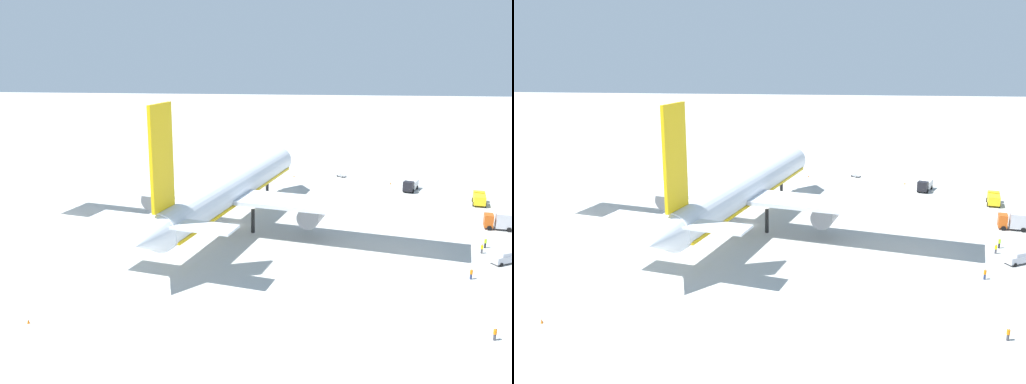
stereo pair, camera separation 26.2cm
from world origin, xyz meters
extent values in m
plane|color=#B2B2AD|center=(0.00, 0.00, 0.00)|extent=(600.00, 600.00, 0.00)
cylinder|color=silver|center=(0.00, 0.00, 7.49)|extent=(56.85, 19.64, 6.05)
cone|color=silver|center=(30.05, -7.47, 7.49)|extent=(6.13, 6.93, 5.93)
cone|color=silver|center=(-30.63, 7.61, 7.49)|extent=(7.26, 7.04, 5.75)
cube|color=#E5B20C|center=(-25.76, 6.40, 18.14)|extent=(5.94, 1.93, 15.25)
cube|color=silver|center=(-24.78, 12.39, 8.70)|extent=(6.75, 11.04, 0.36)
cube|color=silver|center=(-27.70, 0.65, 8.70)|extent=(6.75, 11.04, 0.36)
cube|color=silver|center=(2.36, 21.33, 6.58)|extent=(17.53, 37.58, 0.70)
cylinder|color=slate|center=(2.01, 15.78, 4.35)|extent=(5.68, 4.84, 3.76)
cube|color=silver|center=(-7.90, -19.95, 6.58)|extent=(17.53, 37.58, 0.70)
cylinder|color=slate|center=(-5.61, -14.88, 4.27)|extent=(6.62, 5.22, 3.93)
cylinder|color=black|center=(19.39, -4.82, 2.23)|extent=(0.70, 0.70, 4.46)
cylinder|color=black|center=(-1.56, 5.57, 2.23)|extent=(0.70, 0.70, 4.46)
cylinder|color=black|center=(-3.98, -4.19, 2.23)|extent=(0.70, 0.70, 4.46)
cube|color=#E5B20C|center=(0.00, 0.00, 5.83)|extent=(54.56, 18.80, 0.50)
cube|color=black|center=(28.73, -37.33, 1.56)|extent=(2.65, 2.82, 2.21)
cube|color=silver|center=(31.95, -38.68, 1.36)|extent=(4.56, 3.61, 1.82)
cube|color=black|center=(28.10, -37.07, 2.11)|extent=(0.80, 1.77, 0.97)
cylinder|color=black|center=(28.48, -38.44, 0.45)|extent=(0.95, 0.62, 0.90)
cylinder|color=black|center=(29.34, -36.37, 0.45)|extent=(0.95, 0.62, 0.90)
cylinder|color=black|center=(32.29, -40.04, 0.45)|extent=(0.95, 0.62, 0.90)
cylinder|color=black|center=(33.16, -37.97, 0.45)|extent=(0.95, 0.62, 0.90)
cube|color=#BF4C14|center=(3.02, -48.14, 1.62)|extent=(2.72, 2.04, 2.35)
cube|color=#B2B2B7|center=(2.48, -50.98, 1.83)|extent=(3.04, 3.72, 2.75)
cube|color=black|center=(3.12, -47.58, 2.21)|extent=(2.05, 0.46, 1.03)
cylinder|color=black|center=(1.78, -48.06, 0.45)|extent=(0.46, 0.94, 0.90)
cylinder|color=black|center=(4.20, -48.52, 0.45)|extent=(0.46, 0.94, 0.90)
cylinder|color=black|center=(1.14, -51.43, 0.45)|extent=(0.46, 0.94, 0.90)
cylinder|color=black|center=(3.56, -51.89, 0.45)|extent=(0.46, 0.94, 0.90)
cube|color=yellow|center=(22.09, -51.55, 1.43)|extent=(2.29, 2.77, 1.96)
cube|color=yellow|center=(18.92, -50.85, 1.36)|extent=(4.16, 3.18, 1.83)
cube|color=black|center=(22.71, -51.69, 1.92)|extent=(0.52, 2.02, 0.86)
cylinder|color=black|center=(22.18, -50.32, 0.45)|extent=(0.94, 0.49, 0.90)
cylinder|color=black|center=(21.65, -52.70, 0.45)|extent=(0.94, 0.49, 0.90)
cylinder|color=black|center=(18.42, -49.49, 0.45)|extent=(0.94, 0.49, 0.90)
cylinder|color=black|center=(17.90, -51.87, 0.45)|extent=(0.94, 0.49, 0.90)
cube|color=silver|center=(-14.94, -45.49, 0.87)|extent=(3.77, 4.79, 1.10)
cube|color=silver|center=(-14.83, -45.68, 1.70)|extent=(2.83, 3.30, 0.55)
cylinder|color=black|center=(-16.45, -44.65, 0.32)|extent=(0.50, 0.67, 0.64)
cylinder|color=black|center=(-14.83, -43.75, 0.32)|extent=(0.50, 0.67, 0.64)
cylinder|color=black|center=(-13.42, -46.32, 0.32)|extent=(0.50, 0.67, 0.64)
cube|color=gray|center=(43.64, -22.47, 0.28)|extent=(2.55, 2.65, 0.15)
cylinder|color=#333338|center=(44.58, -21.38, 0.28)|extent=(0.45, 0.51, 0.08)
cylinder|color=black|center=(43.67, -21.35, 0.20)|extent=(0.35, 0.38, 0.40)
cylinder|color=black|center=(44.73, -22.27, 0.20)|extent=(0.35, 0.38, 0.40)
cylinder|color=black|center=(42.54, -22.67, 0.20)|extent=(0.35, 0.38, 0.40)
cylinder|color=black|center=(43.60, -23.58, 0.20)|extent=(0.35, 0.38, 0.40)
cylinder|color=#3F3F47|center=(-39.98, -36.66, 0.40)|extent=(0.44, 0.44, 0.80)
cylinder|color=orange|center=(-39.98, -36.66, 1.09)|extent=(0.55, 0.55, 0.60)
sphere|color=beige|center=(-39.98, -36.66, 1.50)|extent=(0.22, 0.22, 0.22)
cylinder|color=navy|center=(-21.96, -38.61, 0.41)|extent=(0.44, 0.44, 0.83)
cylinder|color=orange|center=(-21.96, -38.61, 1.13)|extent=(0.55, 0.55, 0.62)
sphere|color=tan|center=(-21.96, -38.61, 1.56)|extent=(0.22, 0.22, 0.22)
cylinder|color=#3F3F47|center=(-10.76, -43.23, 0.40)|extent=(0.37, 0.37, 0.80)
cylinder|color=yellow|center=(-10.76, -43.23, 1.11)|extent=(0.46, 0.46, 0.60)
sphere|color=#8C6647|center=(-10.76, -43.23, 1.52)|extent=(0.22, 0.22, 0.22)
cylinder|color=black|center=(-8.02, -44.54, 0.44)|extent=(0.44, 0.44, 0.89)
cylinder|color=#B2F219|center=(-8.02, -44.54, 1.22)|extent=(0.55, 0.55, 0.67)
sphere|color=beige|center=(-8.02, -44.54, 1.67)|extent=(0.24, 0.24, 0.24)
cone|color=orange|center=(-41.77, 19.75, 0.28)|extent=(0.36, 0.36, 0.55)
cone|color=orange|center=(42.68, -3.90, 0.28)|extent=(0.36, 0.36, 0.55)
cone|color=orange|center=(42.03, -9.99, 0.28)|extent=(0.36, 0.36, 0.55)
cone|color=orange|center=(36.70, -34.28, 0.28)|extent=(0.36, 0.36, 0.55)
camera|label=1|loc=(-101.59, -15.02, 33.39)|focal=39.25mm
camera|label=2|loc=(-101.56, -15.28, 33.39)|focal=39.25mm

